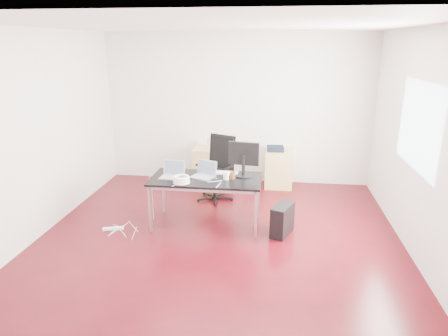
# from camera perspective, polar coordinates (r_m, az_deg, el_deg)

# --- Properties ---
(room_shell) EXTENTS (5.00, 5.00, 5.00)m
(room_shell) POSITION_cam_1_polar(r_m,az_deg,el_deg) (5.16, -0.38, 4.04)
(room_shell) COLOR #3B060D
(room_shell) RESTS_ON ground
(desk) EXTENTS (1.60, 0.80, 0.73)m
(desk) POSITION_cam_1_polar(r_m,az_deg,el_deg) (5.81, -2.58, -1.93)
(desk) COLOR black
(desk) RESTS_ON ground
(office_chair) EXTENTS (0.63, 0.65, 1.08)m
(office_chair) POSITION_cam_1_polar(r_m,az_deg,el_deg) (6.83, -0.95, 0.44)
(office_chair) COLOR black
(office_chair) RESTS_ON ground
(filing_cabinet_left) EXTENTS (0.50, 0.50, 0.70)m
(filing_cabinet_left) POSITION_cam_1_polar(r_m,az_deg,el_deg) (7.65, -2.40, 0.32)
(filing_cabinet_left) COLOR tan
(filing_cabinet_left) RESTS_ON ground
(filing_cabinet_right) EXTENTS (0.50, 0.50, 0.70)m
(filing_cabinet_right) POSITION_cam_1_polar(r_m,az_deg,el_deg) (7.55, 7.82, -0.07)
(filing_cabinet_right) COLOR tan
(filing_cabinet_right) RESTS_ON ground
(pc_tower) EXTENTS (0.35, 0.49, 0.44)m
(pc_tower) POSITION_cam_1_polar(r_m,az_deg,el_deg) (5.73, 8.34, -7.32)
(pc_tower) COLOR black
(pc_tower) RESTS_ON ground
(wastebasket) EXTENTS (0.31, 0.31, 0.28)m
(wastebasket) POSITION_cam_1_polar(r_m,az_deg,el_deg) (7.30, 0.44, -2.25)
(wastebasket) COLOR black
(wastebasket) RESTS_ON ground
(power_strip) EXTENTS (0.30, 0.14, 0.04)m
(power_strip) POSITION_cam_1_polar(r_m,az_deg,el_deg) (6.09, -15.54, -8.34)
(power_strip) COLOR white
(power_strip) RESTS_ON ground
(laptop_left) EXTENTS (0.35, 0.29, 0.23)m
(laptop_left) POSITION_cam_1_polar(r_m,az_deg,el_deg) (5.85, -7.36, -0.79)
(laptop_left) COLOR silver
(laptop_left) RESTS_ON desk
(laptop_right) EXTENTS (0.41, 0.37, 0.23)m
(laptop_right) POSITION_cam_1_polar(r_m,az_deg,el_deg) (5.81, -2.83, -0.76)
(laptop_right) COLOR silver
(laptop_right) RESTS_ON desk
(monitor) EXTENTS (0.45, 0.26, 0.51)m
(monitor) POSITION_cam_1_polar(r_m,az_deg,el_deg) (5.80, 2.83, 1.53)
(monitor) COLOR black
(monitor) RESTS_ON desk
(keyboard) EXTENTS (0.45, 0.16, 0.02)m
(keyboard) POSITION_cam_1_polar(r_m,az_deg,el_deg) (5.98, -0.11, -0.69)
(keyboard) COLOR white
(keyboard) RESTS_ON desk
(cup_white) EXTENTS (0.10, 0.10, 0.12)m
(cup_white) POSITION_cam_1_polar(r_m,az_deg,el_deg) (5.70, 0.29, -1.09)
(cup_white) COLOR white
(cup_white) RESTS_ON desk
(cup_brown) EXTENTS (0.09, 0.09, 0.10)m
(cup_brown) POSITION_cam_1_polar(r_m,az_deg,el_deg) (5.74, 1.23, -1.06)
(cup_brown) COLOR brown
(cup_brown) RESTS_ON desk
(cable_coil) EXTENTS (0.24, 0.24, 0.11)m
(cable_coil) POSITION_cam_1_polar(r_m,az_deg,el_deg) (5.58, -6.10, -1.69)
(cable_coil) COLOR white
(cable_coil) RESTS_ON desk
(power_adapter) EXTENTS (0.07, 0.07, 0.03)m
(power_adapter) POSITION_cam_1_polar(r_m,az_deg,el_deg) (5.58, -5.29, -2.06)
(power_adapter) COLOR white
(power_adapter) RESTS_ON desk
(speaker) EXTENTS (0.10, 0.09, 0.18)m
(speaker) POSITION_cam_1_polar(r_m,az_deg,el_deg) (7.53, -2.10, 3.53)
(speaker) COLOR #9E9E9E
(speaker) RESTS_ON filing_cabinet_left
(navy_garment) EXTENTS (0.31, 0.26, 0.09)m
(navy_garment) POSITION_cam_1_polar(r_m,az_deg,el_deg) (7.39, 7.35, 2.76)
(navy_garment) COLOR black
(navy_garment) RESTS_ON filing_cabinet_right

